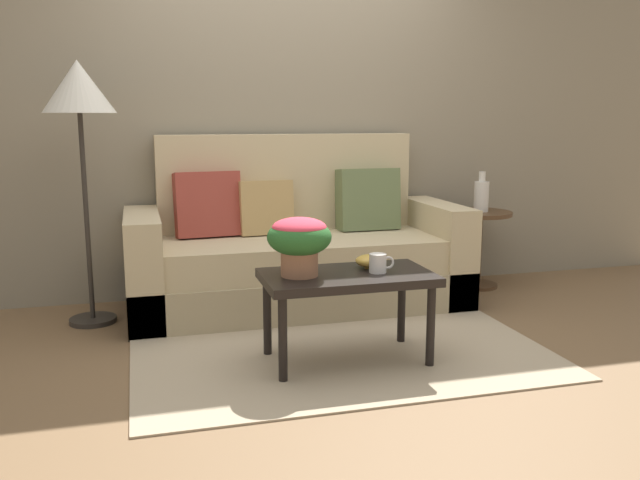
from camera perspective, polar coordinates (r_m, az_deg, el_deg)
The scene contains 11 objects.
ground_plane at distance 3.90m, azimuth 0.67°, elevation -8.37°, with size 14.00×14.00×0.00m, color brown.
wall_back at distance 4.86m, azimuth -3.34°, elevation 13.19°, with size 6.40×0.12×2.98m, color gray.
area_rug at distance 3.92m, azimuth 0.58°, elevation -8.20°, with size 2.20×1.99×0.01m, color tan.
couch at distance 4.49m, azimuth -2.06°, elevation -1.17°, with size 2.21×0.86×1.14m.
coffee_table at distance 3.43m, azimuth 2.35°, elevation -3.77°, with size 0.87×0.49×0.47m.
side_table at distance 5.09m, azimuth 13.37°, elevation 0.43°, with size 0.47×0.47×0.57m.
floor_lamp at distance 4.24m, azimuth -19.88°, elevation 11.21°, with size 0.42×0.42×1.59m.
potted_plant at distance 3.32m, azimuth -1.78°, elevation 0.12°, with size 0.32×0.32×0.30m.
coffee_mug at distance 3.43m, azimuth 5.01°, elevation -1.98°, with size 0.13×0.09×0.10m.
snack_bowl at distance 3.53m, azimuth 4.23°, elevation -1.80°, with size 0.15×0.15×0.07m.
table_vase at distance 5.05m, azimuth 13.60°, elevation 3.73°, with size 0.11×0.11×0.29m.
Camera 1 is at (-1.03, -3.54, 1.26)m, focal length 37.50 mm.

